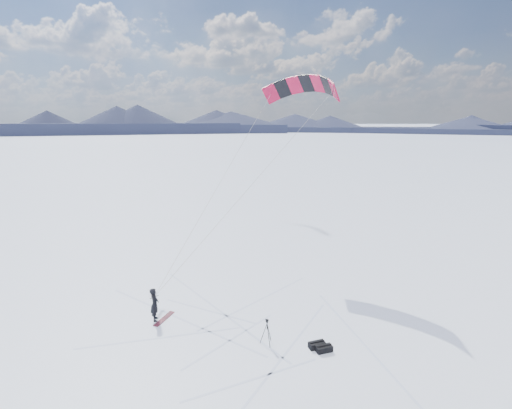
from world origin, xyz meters
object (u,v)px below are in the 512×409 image
tripod (267,328)px  gear_bag_b (324,348)px  gear_bag_a (317,345)px  snowkiter (156,320)px  snowboard (164,319)px

tripod → gear_bag_b: bearing=-66.6°
gear_bag_a → gear_bag_b: size_ratio=1.02×
snowkiter → snowboard: snowkiter is taller
tripod → gear_bag_a: (1.97, -1.48, -0.70)m
snowboard → gear_bag_b: 8.95m
tripod → gear_bag_a: size_ratio=1.53×
tripod → gear_bag_b: size_ratio=1.56×
snowboard → gear_bag_a: bearing=-87.9°
tripod → gear_bag_a: 2.56m
snowkiter → snowboard: size_ratio=1.14×
gear_bag_a → snowkiter: bearing=145.1°
snowkiter → snowboard: bearing=-90.1°
snowboard → tripod: tripod is taller
snowkiter → tripod: 6.61m
tripod → gear_bag_b: (2.09, -1.88, -0.70)m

